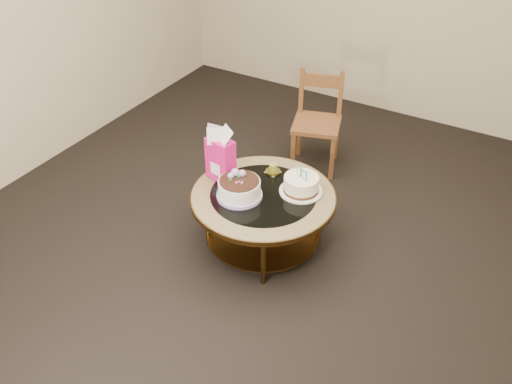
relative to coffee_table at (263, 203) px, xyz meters
The scene contains 8 objects.
ground 0.38m from the coffee_table, 164.05° to the left, with size 5.00×5.00×0.00m, color black.
room_walls 1.16m from the coffee_table, 164.05° to the left, with size 4.52×5.02×2.61m.
coffee_table is the anchor object (origin of this frame).
decorated_cake 0.22m from the coffee_table, 139.53° to the right, with size 0.32×0.32×0.18m.
cream_cake 0.30m from the coffee_table, 35.62° to the left, with size 0.30×0.30×0.19m.
gift_bag 0.46m from the coffee_table, behind, with size 0.22×0.18×0.41m.
pillar_candle 0.29m from the coffee_table, 104.67° to the left, with size 0.11×0.11×0.08m.
dining_chair 1.19m from the coffee_table, 96.91° to the left, with size 0.49×0.49×0.85m.
Camera 1 is at (1.57, -2.79, 2.78)m, focal length 40.00 mm.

